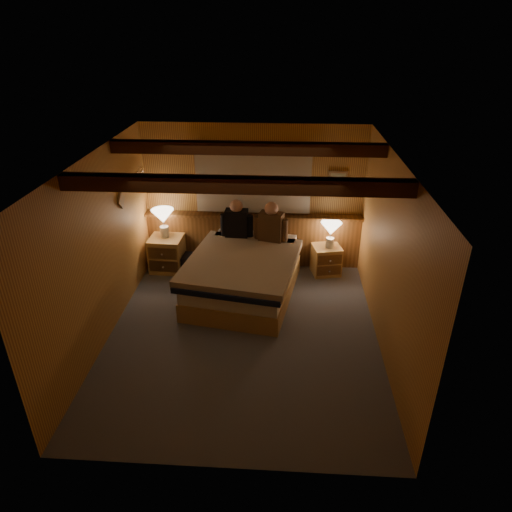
# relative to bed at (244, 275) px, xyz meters

# --- Properties ---
(floor) EXTENTS (4.20, 4.20, 0.00)m
(floor) POSITION_rel_bed_xyz_m (0.08, -1.00, -0.35)
(floor) COLOR #4B4F59
(floor) RESTS_ON ground
(ceiling) EXTENTS (4.20, 4.20, 0.00)m
(ceiling) POSITION_rel_bed_xyz_m (0.08, -1.00, 2.05)
(ceiling) COLOR #B68644
(ceiling) RESTS_ON wall_back
(wall_back) EXTENTS (3.60, 0.00, 3.60)m
(wall_back) POSITION_rel_bed_xyz_m (0.08, 1.10, 0.85)
(wall_back) COLOR gold
(wall_back) RESTS_ON floor
(wall_left) EXTENTS (0.00, 4.20, 4.20)m
(wall_left) POSITION_rel_bed_xyz_m (-1.72, -1.00, 0.85)
(wall_left) COLOR gold
(wall_left) RESTS_ON floor
(wall_right) EXTENTS (0.00, 4.20, 4.20)m
(wall_right) POSITION_rel_bed_xyz_m (1.88, -1.00, 0.85)
(wall_right) COLOR gold
(wall_right) RESTS_ON floor
(wall_front) EXTENTS (3.60, 0.00, 3.60)m
(wall_front) POSITION_rel_bed_xyz_m (0.08, -3.10, 0.85)
(wall_front) COLOR gold
(wall_front) RESTS_ON floor
(wainscot) EXTENTS (3.60, 0.23, 0.94)m
(wainscot) POSITION_rel_bed_xyz_m (0.08, 1.04, 0.14)
(wainscot) COLOR brown
(wainscot) RESTS_ON wall_back
(curtain_window) EXTENTS (2.18, 0.09, 1.11)m
(curtain_window) POSITION_rel_bed_xyz_m (0.08, 1.03, 1.17)
(curtain_window) COLOR #3E1F0F
(curtain_window) RESTS_ON wall_back
(ceiling_beams) EXTENTS (3.60, 1.65, 0.16)m
(ceiling_beams) POSITION_rel_bed_xyz_m (0.08, -0.85, 1.96)
(ceiling_beams) COLOR #3E1F0F
(ceiling_beams) RESTS_ON ceiling
(coat_rail) EXTENTS (0.05, 0.55, 0.24)m
(coat_rail) POSITION_rel_bed_xyz_m (-1.64, 0.58, 1.32)
(coat_rail) COLOR white
(coat_rail) RESTS_ON wall_left
(framed_print) EXTENTS (0.30, 0.04, 0.25)m
(framed_print) POSITION_rel_bed_xyz_m (1.43, 1.08, 1.20)
(framed_print) COLOR #A48052
(framed_print) RESTS_ON wall_back
(bed) EXTENTS (1.82, 2.20, 0.67)m
(bed) POSITION_rel_bed_xyz_m (0.00, 0.00, 0.00)
(bed) COLOR #B0894B
(bed) RESTS_ON floor
(nightstand_left) EXTENTS (0.56, 0.51, 0.59)m
(nightstand_left) POSITION_rel_bed_xyz_m (-1.36, 0.73, -0.05)
(nightstand_left) COLOR #B0894B
(nightstand_left) RESTS_ON floor
(nightstand_right) EXTENTS (0.52, 0.48, 0.49)m
(nightstand_right) POSITION_rel_bed_xyz_m (1.31, 0.77, -0.11)
(nightstand_right) COLOR #B0894B
(nightstand_right) RESTS_ON floor
(lamp_left) EXTENTS (0.37, 0.37, 0.48)m
(lamp_left) POSITION_rel_bed_xyz_m (-1.38, 0.78, 0.58)
(lamp_left) COLOR silver
(lamp_left) RESTS_ON nightstand_left
(lamp_right) EXTENTS (0.34, 0.34, 0.44)m
(lamp_right) POSITION_rel_bed_xyz_m (1.35, 0.75, 0.45)
(lamp_right) COLOR silver
(lamp_right) RESTS_ON nightstand_right
(person_left) EXTENTS (0.53, 0.22, 0.64)m
(person_left) POSITION_rel_bed_xyz_m (-0.17, 0.72, 0.57)
(person_left) COLOR black
(person_left) RESTS_ON bed
(person_right) EXTENTS (0.53, 0.30, 0.66)m
(person_right) POSITION_rel_bed_xyz_m (0.39, 0.60, 0.58)
(person_right) COLOR #462F1C
(person_right) RESTS_ON bed
(duffel_bag) EXTENTS (0.56, 0.36, 0.38)m
(duffel_bag) POSITION_rel_bed_xyz_m (-0.81, 0.63, -0.18)
(duffel_bag) COLOR black
(duffel_bag) RESTS_ON floor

